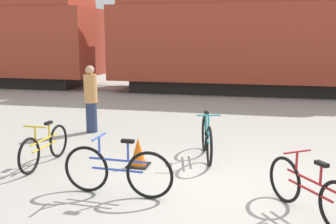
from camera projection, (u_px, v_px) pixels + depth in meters
ground_plane at (212, 186)px, 6.48m from camera, size 80.00×80.00×0.00m
freight_train at (242, 29)px, 16.60m from camera, size 35.61×3.20×5.20m
rail_near at (239, 94)px, 16.43m from camera, size 47.61×0.07×0.01m
rail_far at (240, 90)px, 17.81m from camera, size 47.61×0.07×0.01m
bicycle_yellow at (45, 147)px, 7.49m from camera, size 0.46×1.72×0.83m
bicycle_maroon at (309, 191)px, 5.35m from camera, size 1.03×1.47×0.86m
bicycle_teal at (207, 139)px, 7.90m from camera, size 0.50×1.72×0.96m
bicycle_blue at (117, 171)px, 6.06m from camera, size 1.80×0.46×0.94m
person_in_tan at (91, 99)px, 9.96m from camera, size 0.33×0.33×1.71m
traffic_cone at (138, 153)px, 7.45m from camera, size 0.40×0.40×0.55m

